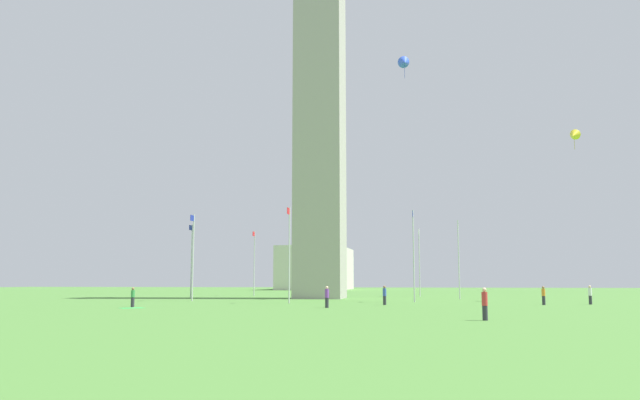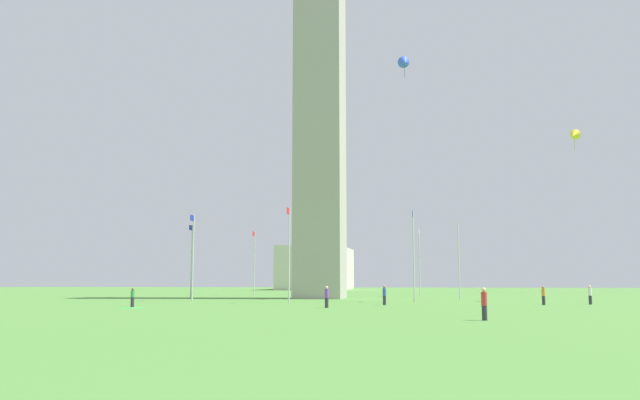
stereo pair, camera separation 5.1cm
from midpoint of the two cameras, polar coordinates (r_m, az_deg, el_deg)
ground_plane at (r=78.44m, az=0.02°, el=-8.88°), size 260.00×260.00×0.00m
obelisk_monument at (r=82.17m, az=0.02°, el=10.09°), size 5.88×5.88×53.46m
flagpole_n at (r=61.95m, az=-2.78°, el=-4.58°), size 1.12×0.14×9.38m
flagpole_ne at (r=65.30m, az=8.47°, el=-4.65°), size 1.12×0.14×9.38m
flagpole_e at (r=77.19m, az=12.44°, el=-4.96°), size 1.12×0.14×9.38m
flagpole_se at (r=89.06m, az=8.99°, el=-5.33°), size 1.12×0.14×9.38m
flagpole_s at (r=95.00m, az=1.84°, el=-5.53°), size 1.12×0.14×9.38m
flagpole_sw at (r=92.73m, az=-5.94°, el=-5.45°), size 1.12×0.14×9.38m
flagpole_w at (r=83.09m, az=-11.52°, el=-5.14°), size 1.12×0.14×9.38m
flagpole_nw at (r=70.22m, az=-11.39°, el=-4.77°), size 1.12×0.14×9.38m
person_green_shirt at (r=55.13m, az=-16.54°, el=-8.42°), size 0.32×0.32×1.62m
person_purple_shirt at (r=51.36m, az=0.64°, el=-8.76°), size 0.32×0.32×1.73m
person_blue_shirt at (r=57.59m, az=5.86°, el=-8.56°), size 0.32×0.32×1.73m
person_orange_shirt at (r=60.72m, az=19.55°, el=-8.14°), size 0.32×0.32×1.69m
person_red_shirt at (r=36.21m, az=14.65°, el=-9.08°), size 0.32×0.32×1.79m
person_white_shirt at (r=63.62m, az=23.23°, el=-7.89°), size 0.32×0.32×1.74m
kite_yellow_delta at (r=73.62m, az=21.98°, el=5.45°), size 1.72×1.63×2.28m
kite_blue_delta at (r=78.38m, az=7.65°, el=12.23°), size 1.96×1.76×2.87m
distant_building at (r=156.74m, az=-0.30°, el=-6.22°), size 26.09×15.22×10.27m
picnic_blanket_near_first_person at (r=53.13m, az=-16.61°, el=-9.33°), size 2.25×2.27×0.01m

